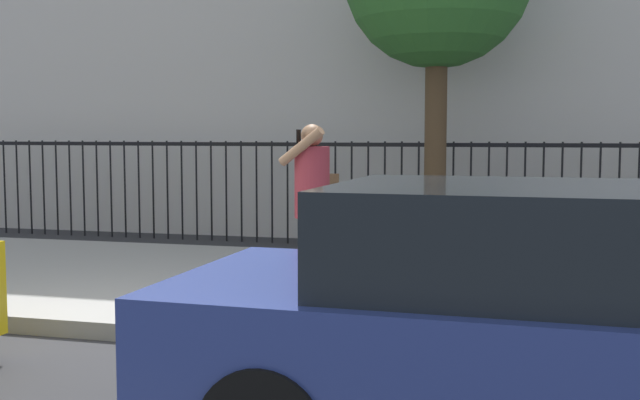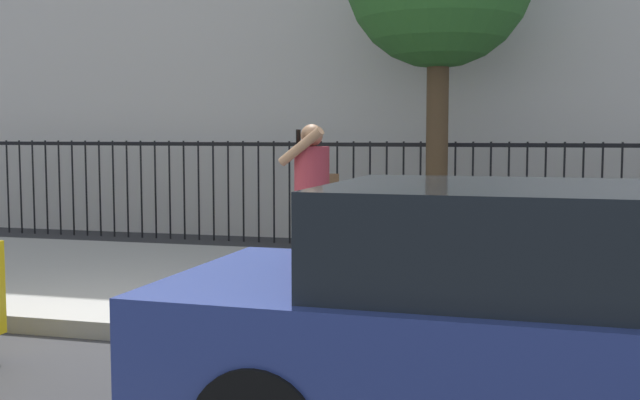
% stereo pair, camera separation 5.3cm
% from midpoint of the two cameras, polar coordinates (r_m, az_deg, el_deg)
% --- Properties ---
extents(ground_plane, '(60.00, 60.00, 0.00)m').
position_cam_midpoint_polar(ground_plane, '(6.87, -16.03, -9.79)').
color(ground_plane, '#28282B').
extents(sidewalk, '(28.00, 4.40, 0.15)m').
position_cam_midpoint_polar(sidewalk, '(8.76, -8.54, -5.98)').
color(sidewalk, gray).
rests_on(sidewalk, ground).
extents(iron_fence, '(12.03, 0.04, 1.60)m').
position_cam_midpoint_polar(iron_fence, '(12.10, -1.55, 1.58)').
color(iron_fence, black).
rests_on(iron_fence, ground).
extents(parked_hatchback, '(4.25, 1.96, 1.45)m').
position_cam_midpoint_polar(parked_hatchback, '(4.30, 16.85, -9.00)').
color(parked_hatchback, navy).
rests_on(parked_hatchback, ground).
extents(pedestrian_on_phone, '(0.50, 0.71, 1.66)m').
position_cam_midpoint_polar(pedestrian_on_phone, '(7.54, -0.29, 0.27)').
color(pedestrian_on_phone, '#936B4C').
rests_on(pedestrian_on_phone, sidewalk).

